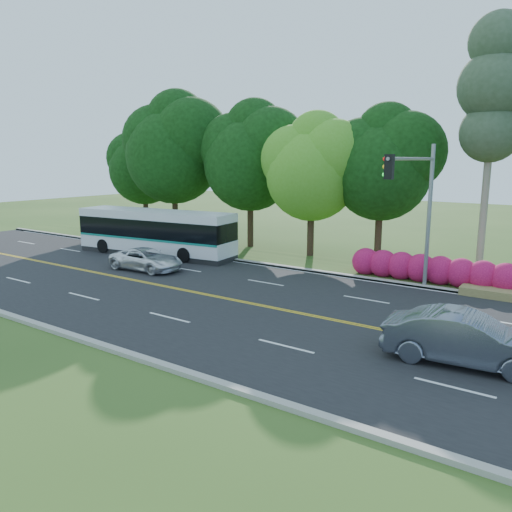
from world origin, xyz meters
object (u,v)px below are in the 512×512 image
Objects in this scene: traffic_signal at (418,196)px; sedan at (466,339)px; transit_bus at (155,233)px; suv at (146,259)px.

sedan is (3.87, -7.02, -3.83)m from traffic_signal.
traffic_signal is at bearing -7.03° from transit_bus.
sedan is 1.11× the size of suv.
transit_bus is at bearing 179.12° from traffic_signal.
transit_bus is 22.33m from sedan.
transit_bus is (-17.23, 0.26, -3.19)m from traffic_signal.
sedan is 18.55m from suv.
sedan reaches higher than suv.
transit_bus is 4.68m from suv.
transit_bus reaches higher than sedan.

